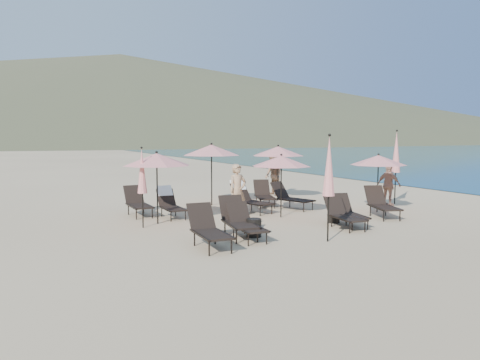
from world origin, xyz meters
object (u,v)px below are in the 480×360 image
lounger_1 (246,223)px  umbrella_open_0 (157,159)px  lounger_7 (170,203)px  umbrella_open_1 (281,161)px  umbrella_closed_1 (396,152)px  umbrella_closed_2 (142,171)px  lounger_5 (381,203)px  umbrella_open_3 (211,150)px  side_table_0 (254,228)px  umbrella_closed_0 (329,167)px  side_table_1 (334,215)px  beachgoer_c (389,185)px  lounger_4 (343,214)px  lounger_2 (238,219)px  lounger_9 (264,194)px  lounger_3 (348,211)px  umbrella_open_4 (278,151)px  lounger_8 (249,197)px  beachgoer_b (273,175)px  umbrella_open_2 (378,160)px  lounger_6 (138,202)px  lounger_10 (291,197)px  lounger_0 (208,228)px

lounger_1 → umbrella_open_0: (-1.39, 2.99, 1.49)m
lounger_7 → umbrella_open_1: (3.14, -1.64, 1.34)m
umbrella_closed_1 → umbrella_closed_2: (-9.76, -0.24, -0.36)m
lounger_5 → umbrella_open_3: size_ratio=0.76×
lounger_7 → side_table_0: bearing=-75.4°
umbrella_closed_0 → side_table_1: 3.06m
beachgoer_c → lounger_4: bearing=104.4°
umbrella_open_0 → side_table_0: (1.71, -2.83, -1.67)m
lounger_2 → umbrella_open_1: 3.39m
lounger_9 → beachgoer_c: beachgoer_c is taller
lounger_3 → side_table_1: lounger_3 is taller
side_table_1 → lounger_3: bearing=-78.9°
umbrella_open_4 → lounger_8: bearing=-139.6°
lounger_7 → umbrella_closed_2: bearing=-133.2°
umbrella_closed_1 → umbrella_open_3: bearing=156.2°
lounger_4 → side_table_1: size_ratio=3.69×
lounger_4 → lounger_8: 3.82m
lounger_5 → beachgoer_c: bearing=60.9°
beachgoer_c → beachgoer_b: bearing=8.9°
umbrella_open_2 → beachgoer_b: bearing=99.6°
umbrella_closed_0 → lounger_3: bearing=38.2°
umbrella_open_2 → umbrella_closed_2: umbrella_closed_2 is taller
umbrella_closed_0 → side_table_1: size_ratio=6.20×
lounger_6 → umbrella_open_3: bearing=16.7°
lounger_5 → umbrella_open_4: 5.14m
umbrella_closed_2 → lounger_10: bearing=10.2°
lounger_6 → side_table_0: 4.92m
lounger_4 → lounger_8: lounger_8 is taller
lounger_5 → umbrella_closed_0: umbrella_closed_0 is taller
lounger_5 → umbrella_closed_0: (-3.64, -2.03, 1.40)m
lounger_2 → umbrella_open_4: bearing=60.0°
lounger_0 → lounger_5: 6.62m
umbrella_open_0 → umbrella_open_4: (5.77, 2.73, 0.07)m
umbrella_closed_1 → beachgoer_c: umbrella_closed_1 is taller
umbrella_open_4 → lounger_7: bearing=-160.7°
lounger_10 → umbrella_closed_1: umbrella_closed_1 is taller
lounger_4 → umbrella_open_4: size_ratio=0.71×
lounger_2 → side_table_1: (3.42, 0.43, -0.25)m
lounger_6 → umbrella_closed_0: 6.82m
lounger_0 → lounger_2: (1.13, 0.76, 0.02)m
umbrella_open_2 → lounger_4: bearing=-149.0°
lounger_3 → lounger_6: bearing=151.5°
umbrella_open_4 → lounger_4: bearing=-102.6°
lounger_4 → umbrella_open_1: size_ratio=0.78×
lounger_2 → umbrella_closed_2: size_ratio=0.79×
umbrella_open_2 → beachgoer_b: 5.56m
lounger_10 → beachgoer_b: bearing=50.1°
lounger_9 → lounger_10: lounger_10 is taller
umbrella_closed_0 → side_table_1: (1.70, 1.96, -1.63)m
umbrella_open_3 → umbrella_open_4: size_ratio=1.04×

